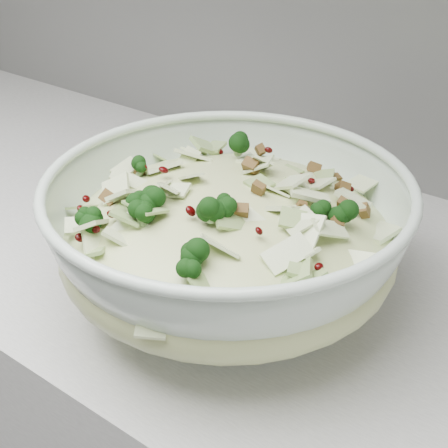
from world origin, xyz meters
name	(u,v)px	position (x,y,z in m)	size (l,w,h in m)	color
counter	(90,383)	(0.00, 1.70, 0.45)	(3.60, 0.60, 0.90)	silver
mixing_bowl	(228,240)	(0.40, 1.60, 0.98)	(0.40, 0.40, 0.15)	silver
salad	(228,219)	(0.40, 1.60, 1.00)	(0.41, 0.41, 0.15)	beige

